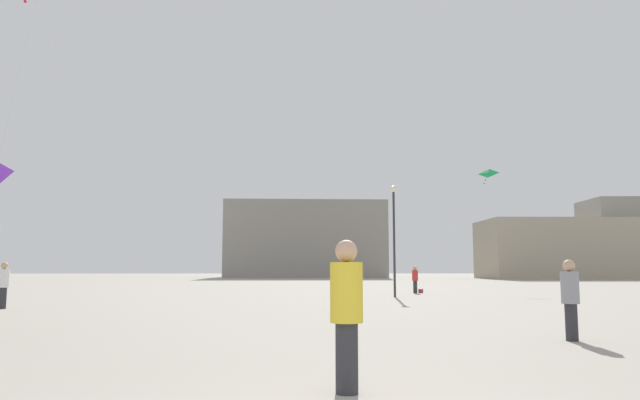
{
  "coord_description": "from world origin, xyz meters",
  "views": [
    {
      "loc": [
        -0.48,
        -4.6,
        1.52
      ],
      "look_at": [
        0.0,
        18.96,
        4.21
      ],
      "focal_mm": 33.31,
      "sensor_mm": 36.0,
      "label": 1
    }
  ],
  "objects_px": {
    "lamppost_east": "(394,223)",
    "person_in_red": "(415,278)",
    "person_in_grey": "(570,296)",
    "kite_emerald_delta": "(486,176)",
    "person_in_white": "(4,283)",
    "handbag_beside_flyer": "(421,291)",
    "person_in_yellow": "(347,308)",
    "building_centre_hall": "(565,249)",
    "building_left_hall": "(305,241)"
  },
  "relations": [
    {
      "from": "person_in_red",
      "to": "kite_emerald_delta",
      "type": "bearing_deg",
      "value": -35.54
    },
    {
      "from": "person_in_red",
      "to": "person_in_white",
      "type": "bearing_deg",
      "value": 149.17
    },
    {
      "from": "handbag_beside_flyer",
      "to": "person_in_yellow",
      "type": "bearing_deg",
      "value": -102.48
    },
    {
      "from": "person_in_red",
      "to": "building_left_hall",
      "type": "relative_size",
      "value": 0.06
    },
    {
      "from": "person_in_red",
      "to": "person_in_grey",
      "type": "relative_size",
      "value": 0.95
    },
    {
      "from": "lamppost_east",
      "to": "kite_emerald_delta",
      "type": "bearing_deg",
      "value": 47.98
    },
    {
      "from": "person_in_yellow",
      "to": "person_in_white",
      "type": "bearing_deg",
      "value": -128.96
    },
    {
      "from": "person_in_white",
      "to": "kite_emerald_delta",
      "type": "distance_m",
      "value": 29.61
    },
    {
      "from": "kite_emerald_delta",
      "to": "building_centre_hall",
      "type": "relative_size",
      "value": 0.31
    },
    {
      "from": "building_left_hall",
      "to": "lamppost_east",
      "type": "distance_m",
      "value": 64.62
    },
    {
      "from": "person_in_red",
      "to": "kite_emerald_delta",
      "type": "height_order",
      "value": "kite_emerald_delta"
    },
    {
      "from": "person_in_yellow",
      "to": "handbag_beside_flyer",
      "type": "xyz_separation_m",
      "value": [
        6.32,
        28.55,
        -0.9
      ]
    },
    {
      "from": "person_in_grey",
      "to": "lamppost_east",
      "type": "relative_size",
      "value": 0.29
    },
    {
      "from": "person_in_grey",
      "to": "kite_emerald_delta",
      "type": "relative_size",
      "value": 0.25
    },
    {
      "from": "person_in_white",
      "to": "handbag_beside_flyer",
      "type": "xyz_separation_m",
      "value": [
        18.12,
        13.45,
        -0.82
      ]
    },
    {
      "from": "person_in_white",
      "to": "lamppost_east",
      "type": "xyz_separation_m",
      "value": [
        15.83,
        8.52,
        2.89
      ]
    },
    {
      "from": "building_centre_hall",
      "to": "lamppost_east",
      "type": "distance_m",
      "value": 58.97
    },
    {
      "from": "person_in_red",
      "to": "person_in_white",
      "type": "relative_size",
      "value": 0.93
    },
    {
      "from": "person_in_red",
      "to": "person_in_yellow",
      "type": "distance_m",
      "value": 29.07
    },
    {
      "from": "building_left_hall",
      "to": "building_centre_hall",
      "type": "distance_m",
      "value": 38.74
    },
    {
      "from": "building_left_hall",
      "to": "lamppost_east",
      "type": "height_order",
      "value": "building_left_hall"
    },
    {
      "from": "person_in_yellow",
      "to": "kite_emerald_delta",
      "type": "distance_m",
      "value": 34.66
    },
    {
      "from": "lamppost_east",
      "to": "person_in_red",
      "type": "bearing_deg",
      "value": 68.19
    },
    {
      "from": "person_in_red",
      "to": "building_centre_hall",
      "type": "distance_m",
      "value": 53.94
    },
    {
      "from": "person_in_yellow",
      "to": "building_centre_hall",
      "type": "height_order",
      "value": "building_centre_hall"
    },
    {
      "from": "person_in_white",
      "to": "person_in_grey",
      "type": "bearing_deg",
      "value": 9.94
    },
    {
      "from": "person_in_yellow",
      "to": "building_centre_hall",
      "type": "relative_size",
      "value": 0.08
    },
    {
      "from": "person_in_grey",
      "to": "person_in_white",
      "type": "distance_m",
      "value": 19.58
    },
    {
      "from": "person_in_grey",
      "to": "person_in_yellow",
      "type": "xyz_separation_m",
      "value": [
        -5.02,
        -5.08,
        0.1
      ]
    },
    {
      "from": "person_in_yellow",
      "to": "building_centre_hall",
      "type": "distance_m",
      "value": 81.74
    },
    {
      "from": "handbag_beside_flyer",
      "to": "person_in_white",
      "type": "bearing_deg",
      "value": -143.4
    },
    {
      "from": "person_in_grey",
      "to": "kite_emerald_delta",
      "type": "xyz_separation_m",
      "value": [
        6.55,
        26.9,
        6.76
      ]
    },
    {
      "from": "building_centre_hall",
      "to": "lamppost_east",
      "type": "relative_size",
      "value": 3.84
    },
    {
      "from": "person_in_red",
      "to": "lamppost_east",
      "type": "relative_size",
      "value": 0.28
    },
    {
      "from": "building_left_hall",
      "to": "lamppost_east",
      "type": "xyz_separation_m",
      "value": [
        5.04,
        -64.4,
        -1.95
      ]
    },
    {
      "from": "person_in_white",
      "to": "building_centre_hall",
      "type": "height_order",
      "value": "building_centre_hall"
    },
    {
      "from": "person_in_yellow",
      "to": "building_left_hall",
      "type": "bearing_deg",
      "value": -166.32
    },
    {
      "from": "person_in_white",
      "to": "building_left_hall",
      "type": "relative_size",
      "value": 0.07
    },
    {
      "from": "kite_emerald_delta",
      "to": "lamppost_east",
      "type": "xyz_separation_m",
      "value": [
        -7.54,
        -8.37,
        -3.85
      ]
    },
    {
      "from": "person_in_red",
      "to": "person_in_yellow",
      "type": "bearing_deg",
      "value": -169.61
    },
    {
      "from": "person_in_grey",
      "to": "handbag_beside_flyer",
      "type": "xyz_separation_m",
      "value": [
        1.29,
        23.46,
        -0.8
      ]
    },
    {
      "from": "person_in_red",
      "to": "person_in_white",
      "type": "distance_m",
      "value": 22.23
    },
    {
      "from": "lamppost_east",
      "to": "building_left_hall",
      "type": "bearing_deg",
      "value": 94.47
    },
    {
      "from": "person_in_red",
      "to": "kite_emerald_delta",
      "type": "xyz_separation_m",
      "value": [
        5.61,
        3.53,
        6.8
      ]
    },
    {
      "from": "person_in_yellow",
      "to": "building_centre_hall",
      "type": "bearing_deg",
      "value": 167.66
    },
    {
      "from": "building_left_hall",
      "to": "handbag_beside_flyer",
      "type": "xyz_separation_m",
      "value": [
        7.32,
        -59.46,
        -5.66
      ]
    },
    {
      "from": "lamppost_east",
      "to": "handbag_beside_flyer",
      "type": "distance_m",
      "value": 6.58
    },
    {
      "from": "lamppost_east",
      "to": "person_in_yellow",
      "type": "bearing_deg",
      "value": -99.69
    },
    {
      "from": "kite_emerald_delta",
      "to": "handbag_beside_flyer",
      "type": "height_order",
      "value": "kite_emerald_delta"
    },
    {
      "from": "person_in_red",
      "to": "handbag_beside_flyer",
      "type": "relative_size",
      "value": 5.02
    }
  ]
}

